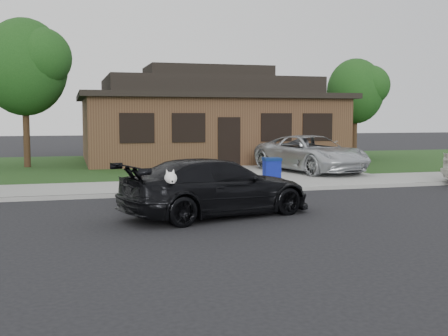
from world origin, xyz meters
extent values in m
plane|color=black|center=(0.00, 0.00, 0.00)|extent=(120.00, 120.00, 0.00)
cube|color=gray|center=(0.00, 5.00, 0.06)|extent=(60.00, 3.00, 0.12)
cube|color=gray|center=(0.00, 3.50, 0.06)|extent=(60.00, 0.12, 0.12)
cube|color=#193814|center=(0.00, 13.00, 0.07)|extent=(60.00, 13.00, 0.13)
cube|color=gray|center=(6.00, 10.00, 0.07)|extent=(4.50, 13.00, 0.14)
imported|color=black|center=(0.50, -0.12, 0.67)|extent=(4.94, 3.07, 1.34)
ellipsoid|color=white|center=(-0.76, -0.93, 0.92)|extent=(0.34, 0.40, 0.30)
sphere|color=white|center=(-0.76, -1.16, 1.02)|extent=(0.26, 0.26, 0.26)
cube|color=white|center=(-0.76, -1.29, 0.98)|extent=(0.09, 0.12, 0.08)
sphere|color=black|center=(-0.76, -1.35, 0.98)|extent=(0.04, 0.04, 0.04)
cone|color=white|center=(-0.83, -1.11, 1.16)|extent=(0.11, 0.11, 0.14)
cone|color=white|center=(-0.69, -1.11, 1.16)|extent=(0.11, 0.11, 0.14)
imported|color=silver|center=(6.41, 7.70, 0.86)|extent=(3.55, 5.58, 1.43)
cube|color=navy|center=(3.39, 4.00, 0.52)|extent=(0.54, 0.54, 0.80)
cube|color=#071E57|center=(3.39, 4.00, 0.96)|extent=(0.58, 0.58, 0.09)
cylinder|color=black|center=(3.21, 3.76, 0.18)|extent=(0.06, 0.13, 0.12)
cylinder|color=black|center=(3.57, 3.76, 0.18)|extent=(0.06, 0.13, 0.12)
cube|color=#422B1C|center=(4.00, 15.00, 1.63)|extent=(12.00, 8.00, 3.00)
cube|color=black|center=(4.00, 15.00, 3.25)|extent=(12.60, 8.60, 0.25)
cube|color=black|center=(4.00, 15.00, 3.78)|extent=(10.00, 6.50, 0.80)
cube|color=black|center=(4.00, 15.00, 4.48)|extent=(6.00, 3.50, 0.60)
cube|color=black|center=(4.00, 10.97, 1.23)|extent=(1.00, 0.06, 2.10)
cube|color=black|center=(0.00, 10.97, 1.83)|extent=(1.30, 0.05, 1.10)
cube|color=black|center=(2.20, 10.97, 1.83)|extent=(1.30, 0.05, 1.10)
cube|color=black|center=(6.20, 10.97, 1.83)|extent=(1.30, 0.05, 1.10)
cube|color=black|center=(8.20, 10.97, 1.83)|extent=(1.30, 0.05, 1.10)
cylinder|color=#332114|center=(-4.50, 13.00, 1.37)|extent=(0.28, 0.28, 2.48)
ellipsoid|color=#143811|center=(-4.50, 13.00, 4.41)|extent=(3.60, 3.60, 4.14)
sphere|color=#26591E|center=(-3.78, 12.46, 4.77)|extent=(2.52, 2.52, 2.52)
cylinder|color=#332114|center=(12.00, 14.50, 1.14)|extent=(0.28, 0.28, 2.03)
ellipsoid|color=#143811|center=(12.00, 14.50, 3.65)|extent=(3.00, 3.00, 3.45)
sphere|color=#26591E|center=(12.60, 14.05, 3.95)|extent=(2.10, 2.10, 2.10)
camera|label=1|loc=(-2.79, -12.55, 2.28)|focal=45.00mm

